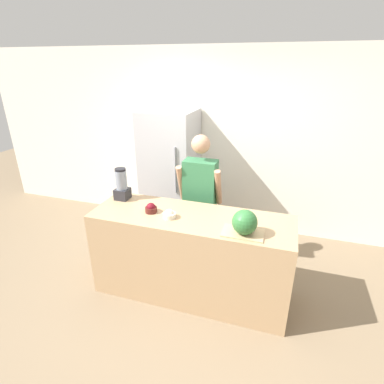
{
  "coord_description": "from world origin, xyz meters",
  "views": [
    {
      "loc": [
        0.82,
        -2.2,
        2.36
      ],
      "look_at": [
        0.0,
        0.37,
        1.2
      ],
      "focal_mm": 28.0,
      "sensor_mm": 36.0,
      "label": 1
    }
  ],
  "objects_px": {
    "refrigerator": "(170,173)",
    "blender": "(122,185)",
    "watermelon": "(245,222)",
    "bowl_cream": "(169,214)",
    "person": "(200,200)",
    "bowl_cherries": "(151,208)"
  },
  "relations": [
    {
      "from": "watermelon",
      "to": "blender",
      "type": "bearing_deg",
      "value": 165.74
    },
    {
      "from": "person",
      "to": "bowl_cream",
      "type": "height_order",
      "value": "person"
    },
    {
      "from": "refrigerator",
      "to": "person",
      "type": "bearing_deg",
      "value": -46.2
    },
    {
      "from": "blender",
      "to": "refrigerator",
      "type": "bearing_deg",
      "value": 82.77
    },
    {
      "from": "watermelon",
      "to": "bowl_cream",
      "type": "xyz_separation_m",
      "value": [
        -0.75,
        0.1,
        -0.09
      ]
    },
    {
      "from": "person",
      "to": "bowl_cherries",
      "type": "xyz_separation_m",
      "value": [
        -0.34,
        -0.64,
        0.14
      ]
    },
    {
      "from": "watermelon",
      "to": "bowl_cherries",
      "type": "xyz_separation_m",
      "value": [
        -0.98,
        0.15,
        -0.09
      ]
    },
    {
      "from": "person",
      "to": "watermelon",
      "type": "height_order",
      "value": "person"
    },
    {
      "from": "person",
      "to": "blender",
      "type": "height_order",
      "value": "person"
    },
    {
      "from": "bowl_cream",
      "to": "bowl_cherries",
      "type": "bearing_deg",
      "value": 166.11
    },
    {
      "from": "bowl_cream",
      "to": "blender",
      "type": "distance_m",
      "value": 0.73
    },
    {
      "from": "person",
      "to": "bowl_cream",
      "type": "bearing_deg",
      "value": -99.44
    },
    {
      "from": "bowl_cherries",
      "to": "bowl_cream",
      "type": "distance_m",
      "value": 0.23
    },
    {
      "from": "refrigerator",
      "to": "watermelon",
      "type": "bearing_deg",
      "value": -48.85
    },
    {
      "from": "refrigerator",
      "to": "blender",
      "type": "height_order",
      "value": "refrigerator"
    },
    {
      "from": "watermelon",
      "to": "bowl_cream",
      "type": "relative_size",
      "value": 1.75
    },
    {
      "from": "watermelon",
      "to": "bowl_cream",
      "type": "distance_m",
      "value": 0.77
    },
    {
      "from": "person",
      "to": "watermelon",
      "type": "xyz_separation_m",
      "value": [
        0.64,
        -0.8,
        0.23
      ]
    },
    {
      "from": "person",
      "to": "bowl_cherries",
      "type": "relative_size",
      "value": 13.38
    },
    {
      "from": "person",
      "to": "bowl_cherries",
      "type": "bearing_deg",
      "value": -117.92
    },
    {
      "from": "watermelon",
      "to": "blender",
      "type": "distance_m",
      "value": 1.47
    },
    {
      "from": "bowl_cream",
      "to": "blender",
      "type": "xyz_separation_m",
      "value": [
        -0.67,
        0.26,
        0.13
      ]
    }
  ]
}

